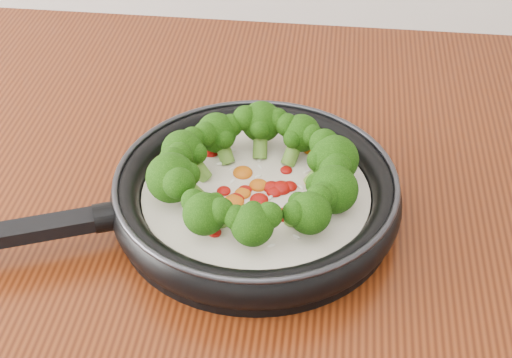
# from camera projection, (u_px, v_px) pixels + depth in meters

# --- Properties ---
(skillet) EXTENTS (0.51, 0.41, 0.09)m
(skillet) POSITION_uv_depth(u_px,v_px,m) (254.00, 191.00, 0.81)
(skillet) COLOR black
(skillet) RESTS_ON counter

